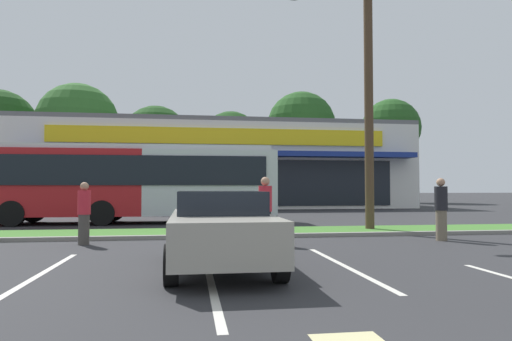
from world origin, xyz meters
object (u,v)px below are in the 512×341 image
object	(u,v)px
utility_pole	(365,57)
car_0	(177,201)
pedestrian_near_bench	(265,210)
city_bus	(131,181)
car_2	(221,228)
pedestrian_mid	(441,209)
pedestrian_by_pole	(84,213)

from	to	relation	value
utility_pole	car_0	size ratio (longest dim) A/B	2.34
utility_pole	pedestrian_near_bench	world-z (taller)	utility_pole
city_bus	car_2	world-z (taller)	city_bus
car_2	pedestrian_near_bench	xyz separation A→B (m)	(1.43, 3.56, 0.15)
pedestrian_near_bench	car_2	bearing A→B (deg)	102.26
utility_pole	car_2	xyz separation A→B (m)	(-5.32, -6.25, -5.21)
car_0	pedestrian_mid	bearing A→B (deg)	-60.44
utility_pole	car_0	world-z (taller)	utility_pole
car_2	pedestrian_mid	world-z (taller)	pedestrian_mid
city_bus	car_2	distance (m)	11.79
car_0	car_2	bearing A→B (deg)	-85.81
pedestrian_by_pole	utility_pole	bearing A→B (deg)	-115.67
city_bus	pedestrian_by_pole	size ratio (longest dim) A/B	7.47
car_2	utility_pole	bearing A→B (deg)	139.56
utility_pole	pedestrian_mid	xyz separation A→B (m)	(1.17, -2.65, -5.08)
pedestrian_near_bench	pedestrian_by_pole	bearing A→B (deg)	27.91
car_2	pedestrian_mid	bearing A→B (deg)	119.01
car_0	car_2	xyz separation A→B (m)	(1.27, -17.29, -0.02)
pedestrian_near_bench	pedestrian_by_pole	world-z (taller)	pedestrian_near_bench
car_0	pedestrian_mid	xyz separation A→B (m)	(7.76, -13.69, 0.12)
city_bus	pedestrian_near_bench	xyz separation A→B (m)	(4.46, -7.80, -0.87)
pedestrian_by_pole	pedestrian_mid	world-z (taller)	pedestrian_mid
city_bus	car_0	xyz separation A→B (m)	(1.76, 5.94, -1.00)
car_0	car_2	distance (m)	17.33
city_bus	pedestrian_near_bench	size ratio (longest dim) A/B	6.88
car_0	car_2	world-z (taller)	car_0
car_0	city_bus	bearing A→B (deg)	-106.54
utility_pole	pedestrian_near_bench	bearing A→B (deg)	-145.36
city_bus	car_0	distance (m)	6.27
city_bus	pedestrian_near_bench	bearing A→B (deg)	-59.31
city_bus	car_2	size ratio (longest dim) A/B	2.88
pedestrian_near_bench	pedestrian_by_pole	size ratio (longest dim) A/B	1.09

